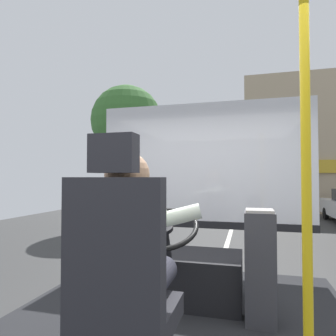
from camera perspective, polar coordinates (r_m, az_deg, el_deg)
The scene contains 9 objects.
ground at distance 10.82m, azimuth 12.28°, elevation -10.95°, with size 18.00×44.00×0.06m.
driver_seat at distance 1.58m, azimuth -8.87°, elevation -21.75°, with size 0.48×0.48×1.26m.
bus_driver at distance 1.64m, azimuth -7.07°, elevation -14.72°, with size 0.71×0.55×0.79m.
steering_console at distance 2.74m, azimuth 1.73°, elevation -19.63°, with size 1.10×0.98×0.82m.
handrail_pole at distance 1.49m, azimuth 25.07°, elevation -5.82°, with size 0.04×0.04×1.91m.
fare_box at distance 2.38m, azimuth 17.25°, elevation -17.58°, with size 0.22×0.23×0.83m.
windshield_panel at distance 3.53m, azimuth 6.68°, elevation -2.05°, with size 2.50×0.08×1.48m.
street_tree at distance 10.75m, azimuth -7.95°, elevation 8.74°, with size 2.49×2.49×4.95m.
shop_building at distance 18.64m, azimuth 28.92°, elevation 3.56°, with size 9.21×6.11×6.74m.
Camera 1 is at (0.51, -1.87, 1.71)m, focal length 31.75 mm.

